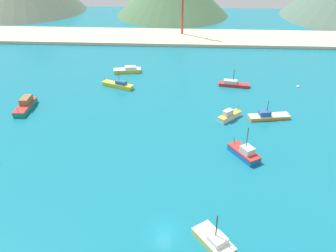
{
  "coord_description": "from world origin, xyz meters",
  "views": [
    {
      "loc": [
        3.0,
        -39.67,
        42.65
      ],
      "look_at": [
        -1.2,
        33.25,
        0.18
      ],
      "focal_mm": 37.59,
      "sensor_mm": 36.0,
      "label": 1
    }
  ],
  "objects_px": {
    "fishing_boat_1": "(244,153)",
    "fishing_boat_8": "(128,70)",
    "fishing_boat_14": "(26,105)",
    "fishing_boat_3": "(268,116)",
    "fishing_boat_0": "(118,85)",
    "fishing_boat_4": "(214,240)",
    "fishing_boat_5": "(233,84)",
    "fishing_boat_10": "(229,116)",
    "buoy_0": "(298,87)"
  },
  "relations": [
    {
      "from": "fishing_boat_5",
      "to": "fishing_boat_14",
      "type": "height_order",
      "value": "fishing_boat_5"
    },
    {
      "from": "fishing_boat_0",
      "to": "fishing_boat_4",
      "type": "relative_size",
      "value": 1.32
    },
    {
      "from": "fishing_boat_10",
      "to": "fishing_boat_8",
      "type": "bearing_deg",
      "value": 135.22
    },
    {
      "from": "fishing_boat_3",
      "to": "fishing_boat_5",
      "type": "xyz_separation_m",
      "value": [
        -6.64,
        19.81,
        -0.01
      ]
    },
    {
      "from": "fishing_boat_8",
      "to": "fishing_boat_14",
      "type": "distance_m",
      "value": 35.61
    },
    {
      "from": "fishing_boat_4",
      "to": "fishing_boat_8",
      "type": "xyz_separation_m",
      "value": [
        -24.25,
        69.69,
        0.06
      ]
    },
    {
      "from": "fishing_boat_5",
      "to": "buoy_0",
      "type": "distance_m",
      "value": 19.39
    },
    {
      "from": "fishing_boat_3",
      "to": "fishing_boat_4",
      "type": "xyz_separation_m",
      "value": [
        -15.64,
        -40.58,
        0.01
      ]
    },
    {
      "from": "fishing_boat_0",
      "to": "fishing_boat_1",
      "type": "height_order",
      "value": "fishing_boat_1"
    },
    {
      "from": "fishing_boat_5",
      "to": "fishing_boat_10",
      "type": "distance_m",
      "value": 20.88
    },
    {
      "from": "buoy_0",
      "to": "fishing_boat_5",
      "type": "bearing_deg",
      "value": -178.92
    },
    {
      "from": "fishing_boat_0",
      "to": "fishing_boat_14",
      "type": "bearing_deg",
      "value": -144.76
    },
    {
      "from": "fishing_boat_14",
      "to": "buoy_0",
      "type": "xyz_separation_m",
      "value": [
        75.33,
        18.5,
        -0.95
      ]
    },
    {
      "from": "fishing_boat_10",
      "to": "buoy_0",
      "type": "distance_m",
      "value": 30.76
    },
    {
      "from": "fishing_boat_8",
      "to": "buoy_0",
      "type": "height_order",
      "value": "fishing_boat_8"
    },
    {
      "from": "fishing_boat_5",
      "to": "fishing_boat_14",
      "type": "relative_size",
      "value": 0.95
    },
    {
      "from": "fishing_boat_10",
      "to": "buoy_0",
      "type": "bearing_deg",
      "value": 43.11
    },
    {
      "from": "fishing_boat_1",
      "to": "buoy_0",
      "type": "xyz_separation_m",
      "value": [
        20.8,
        37.2,
        -0.84
      ]
    },
    {
      "from": "fishing_boat_1",
      "to": "fishing_boat_0",
      "type": "bearing_deg",
      "value": 133.89
    },
    {
      "from": "fishing_boat_8",
      "to": "fishing_boat_10",
      "type": "relative_size",
      "value": 1.44
    },
    {
      "from": "fishing_boat_0",
      "to": "buoy_0",
      "type": "height_order",
      "value": "fishing_boat_0"
    },
    {
      "from": "fishing_boat_3",
      "to": "fishing_boat_4",
      "type": "bearing_deg",
      "value": -111.08
    },
    {
      "from": "fishing_boat_4",
      "to": "fishing_boat_5",
      "type": "height_order",
      "value": "fishing_boat_4"
    },
    {
      "from": "fishing_boat_8",
      "to": "fishing_boat_1",
      "type": "bearing_deg",
      "value": -55.4
    },
    {
      "from": "fishing_boat_0",
      "to": "buoy_0",
      "type": "bearing_deg",
      "value": 3.34
    },
    {
      "from": "fishing_boat_4",
      "to": "buoy_0",
      "type": "distance_m",
      "value": 67.05
    },
    {
      "from": "fishing_boat_1",
      "to": "fishing_boat_4",
      "type": "xyz_separation_m",
      "value": [
        -7.57,
        -23.56,
        -0.28
      ]
    },
    {
      "from": "fishing_boat_4",
      "to": "fishing_boat_14",
      "type": "bearing_deg",
      "value": 138.02
    },
    {
      "from": "fishing_boat_8",
      "to": "fishing_boat_14",
      "type": "height_order",
      "value": "fishing_boat_14"
    },
    {
      "from": "fishing_boat_8",
      "to": "fishing_boat_10",
      "type": "height_order",
      "value": "fishing_boat_10"
    },
    {
      "from": "fishing_boat_1",
      "to": "fishing_boat_8",
      "type": "height_order",
      "value": "fishing_boat_1"
    },
    {
      "from": "fishing_boat_14",
      "to": "fishing_boat_0",
      "type": "bearing_deg",
      "value": 35.24
    },
    {
      "from": "fishing_boat_3",
      "to": "buoy_0",
      "type": "relative_size",
      "value": 11.8
    },
    {
      "from": "fishing_boat_14",
      "to": "fishing_boat_1",
      "type": "bearing_deg",
      "value": -18.92
    },
    {
      "from": "fishing_boat_8",
      "to": "fishing_boat_4",
      "type": "bearing_deg",
      "value": -70.81
    },
    {
      "from": "fishing_boat_1",
      "to": "fishing_boat_3",
      "type": "distance_m",
      "value": 18.84
    },
    {
      "from": "fishing_boat_1",
      "to": "fishing_boat_5",
      "type": "relative_size",
      "value": 0.86
    },
    {
      "from": "fishing_boat_5",
      "to": "fishing_boat_14",
      "type": "bearing_deg",
      "value": -162.04
    },
    {
      "from": "fishing_boat_4",
      "to": "fishing_boat_14",
      "type": "height_order",
      "value": "fishing_boat_4"
    },
    {
      "from": "fishing_boat_1",
      "to": "fishing_boat_3",
      "type": "bearing_deg",
      "value": 64.64
    },
    {
      "from": "fishing_boat_4",
      "to": "fishing_boat_10",
      "type": "height_order",
      "value": "fishing_boat_4"
    },
    {
      "from": "fishing_boat_3",
      "to": "fishing_boat_14",
      "type": "relative_size",
      "value": 1.08
    },
    {
      "from": "fishing_boat_0",
      "to": "fishing_boat_10",
      "type": "xyz_separation_m",
      "value": [
        31.12,
        -17.89,
        0.19
      ]
    },
    {
      "from": "fishing_boat_14",
      "to": "fishing_boat_10",
      "type": "bearing_deg",
      "value": -2.72
    },
    {
      "from": "fishing_boat_4",
      "to": "fishing_boat_8",
      "type": "height_order",
      "value": "fishing_boat_4"
    },
    {
      "from": "fishing_boat_1",
      "to": "fishing_boat_8",
      "type": "relative_size",
      "value": 0.87
    },
    {
      "from": "fishing_boat_10",
      "to": "fishing_boat_0",
      "type": "bearing_deg",
      "value": 150.11
    },
    {
      "from": "fishing_boat_0",
      "to": "fishing_boat_3",
      "type": "height_order",
      "value": "fishing_boat_0"
    },
    {
      "from": "fishing_boat_0",
      "to": "fishing_boat_14",
      "type": "relative_size",
      "value": 1.02
    },
    {
      "from": "fishing_boat_0",
      "to": "buoy_0",
      "type": "xyz_separation_m",
      "value": [
        53.57,
        3.13,
        -0.64
      ]
    }
  ]
}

